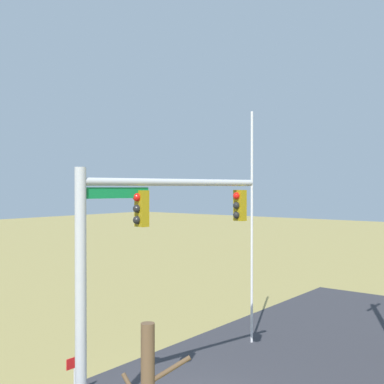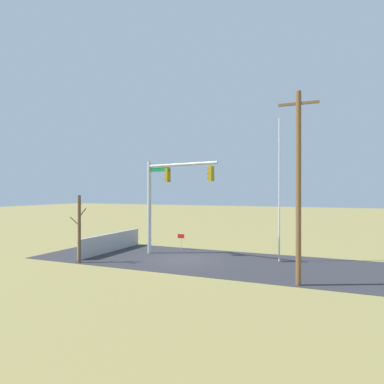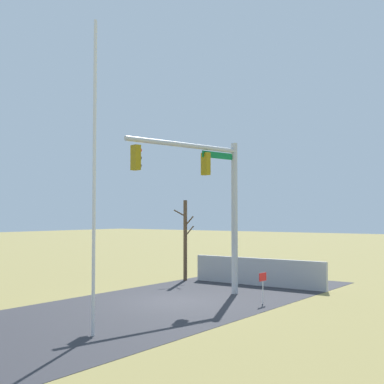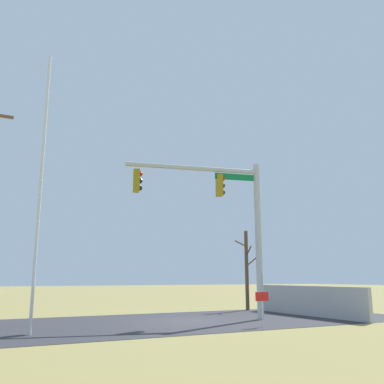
% 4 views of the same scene
% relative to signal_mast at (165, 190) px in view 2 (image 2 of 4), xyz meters
% --- Properties ---
extents(ground_plane, '(160.00, 160.00, 0.00)m').
position_rel_signal_mast_xyz_m(ground_plane, '(-1.68, 0.60, -4.64)').
color(ground_plane, olive).
extents(road_surface, '(28.00, 8.00, 0.01)m').
position_rel_signal_mast_xyz_m(road_surface, '(-5.68, 0.60, -4.63)').
color(road_surface, '#2D2D33').
rests_on(road_surface, ground_plane).
extents(sidewalk_corner, '(6.00, 6.00, 0.01)m').
position_rel_signal_mast_xyz_m(sidewalk_corner, '(2.46, -0.33, -4.63)').
color(sidewalk_corner, '#B7B5AD').
rests_on(sidewalk_corner, ground_plane).
extents(retaining_fence, '(0.20, 7.18, 1.36)m').
position_rel_signal_mast_xyz_m(retaining_fence, '(4.46, 0.16, -3.96)').
color(retaining_fence, '#A8A8AD').
rests_on(retaining_fence, ground_plane).
extents(signal_mast, '(5.87, 1.53, 6.73)m').
position_rel_signal_mast_xyz_m(signal_mast, '(0.00, 0.00, 0.00)').
color(signal_mast, '#B2B5BA').
rests_on(signal_mast, ground_plane).
extents(flagpole, '(0.10, 0.10, 9.30)m').
position_rel_signal_mast_xyz_m(flagpole, '(-7.77, -1.13, 0.01)').
color(flagpole, silver).
rests_on(flagpole, ground_plane).
extents(utility_pole, '(1.90, 0.26, 9.40)m').
position_rel_signal_mast_xyz_m(utility_pole, '(-9.46, 4.21, 0.23)').
color(utility_pole, brown).
rests_on(utility_pole, ground_plane).
extents(bare_tree, '(1.27, 1.02, 4.30)m').
position_rel_signal_mast_xyz_m(bare_tree, '(3.93, 4.25, -2.43)').
color(bare_tree, brown).
rests_on(bare_tree, ground_plane).
extents(open_sign, '(0.56, 0.04, 1.22)m').
position_rel_signal_mast_xyz_m(open_sign, '(-0.07, -2.55, -3.73)').
color(open_sign, silver).
rests_on(open_sign, ground_plane).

